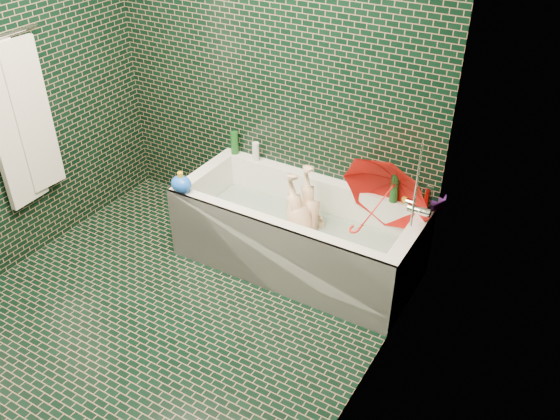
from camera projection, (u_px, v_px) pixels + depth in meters
The scene contains 19 objects.
floor at pixel (159, 325), 3.80m from camera, with size 2.80×2.80×0.00m, color black.
wall_back at pixel (270, 71), 4.12m from camera, with size 2.80×2.80×0.00m, color black.
wall_right at pixel (359, 223), 2.56m from camera, with size 2.80×2.80×0.00m, color black.
bathtub at pixel (297, 240), 4.21m from camera, with size 1.70×0.75×0.55m.
bath_mat at pixel (298, 245), 4.26m from camera, with size 1.35×0.47×0.01m, color green.
water at pixel (298, 228), 4.18m from camera, with size 1.48×0.53×0.00m, color silver.
towel at pixel (20, 123), 3.93m from camera, with size 0.08×0.44×1.12m.
faucet at pixel (417, 204), 3.57m from camera, with size 0.18×0.19×0.55m.
child at pixel (306, 230), 4.14m from camera, with size 0.33×0.22×0.90m, color beige.
umbrella at pixel (378, 205), 3.82m from camera, with size 0.61×0.61×0.54m, color red.
soap_bottle_a at pixel (428, 209), 3.94m from camera, with size 0.09×0.09×0.24m, color white.
soap_bottle_b at pixel (428, 209), 3.93m from camera, with size 0.08×0.08×0.18m, color #50207B.
soap_bottle_c at pixel (407, 203), 4.00m from camera, with size 0.13×0.13×0.17m, color #154C19.
bottle_right_tall at pixel (395, 186), 3.95m from camera, with size 0.06×0.06×0.24m, color #154C19.
bottle_right_pump at pixel (428, 199), 3.86m from camera, with size 0.05×0.05×0.19m, color silver.
bottle_left_tall at pixel (235, 143), 4.55m from camera, with size 0.06×0.06×0.18m, color #154C19.
bottle_left_short at pixel (256, 152), 4.46m from camera, with size 0.05×0.05×0.15m, color white.
rubber_duck at pixel (408, 199), 3.96m from camera, with size 0.10×0.07×0.08m.
bath_toy at pixel (181, 184), 4.08m from camera, with size 0.19×0.17×0.15m.
Camera 1 is at (2.08, -1.99, 2.70)m, focal length 38.00 mm.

